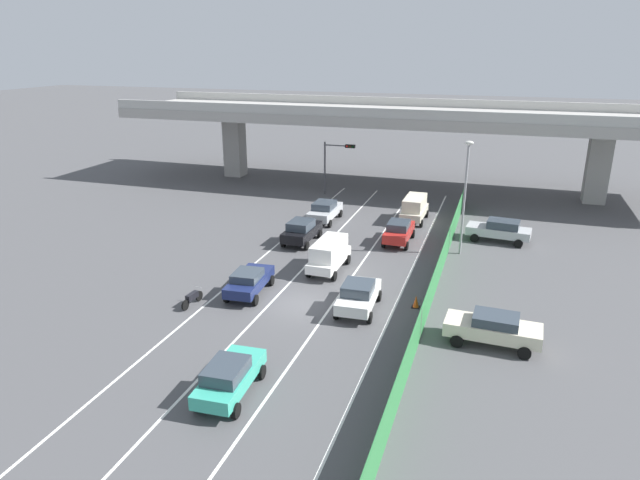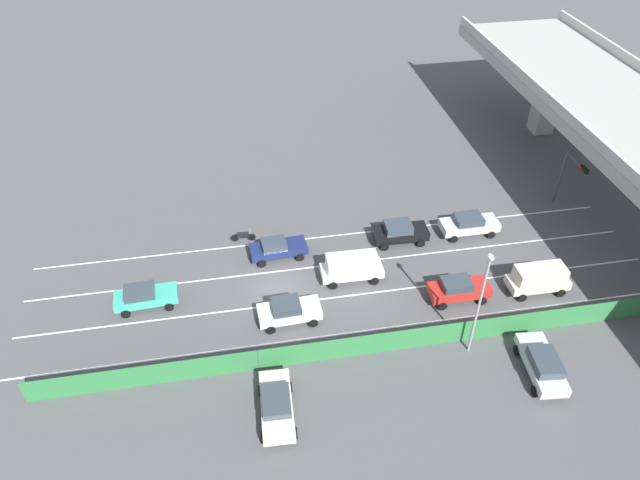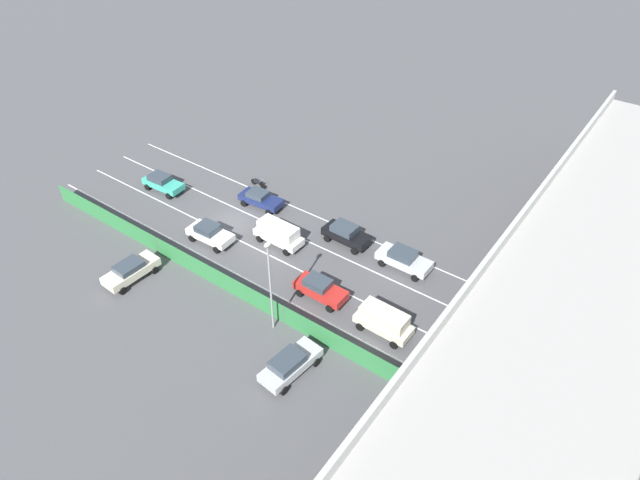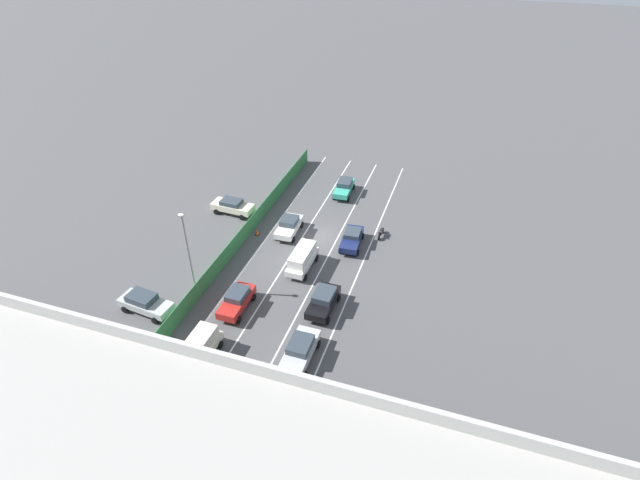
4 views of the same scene
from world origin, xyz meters
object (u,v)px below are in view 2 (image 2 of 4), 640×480
object	(u,v)px
car_hatchback_white	(289,310)
traffic_cone	(316,348)
car_sedan_navy	(278,248)
parked_wagon_silver	(542,364)
car_van_cream	(539,278)
motorcycle	(243,236)
street_lamp	(481,297)
car_van_white	(352,266)
traffic_light	(570,172)
car_sedan_red	(458,289)
car_taxi_teal	(144,296)
car_sedan_black	(400,232)
car_sedan_silver	(469,224)
parked_sedan_cream	(277,405)

from	to	relation	value
car_hatchback_white	traffic_cone	xyz separation A→B (m)	(3.05, 1.34, -0.58)
car_sedan_navy	parked_wagon_silver	size ratio (longest dim) A/B	0.92
car_van_cream	car_hatchback_white	distance (m)	17.96
motorcycle	street_lamp	world-z (taller)	street_lamp
car_sedan_navy	parked_wagon_silver	bearing A→B (deg)	46.37
car_van_white	street_lamp	bearing A→B (deg)	36.87
parked_wagon_silver	traffic_light	distance (m)	18.97
traffic_cone	car_van_white	bearing A→B (deg)	149.33
car_hatchback_white	car_sedan_red	xyz separation A→B (m)	(0.03, 12.05, 0.02)
car_van_white	car_hatchback_white	world-z (taller)	car_van_white
car_van_cream	car_hatchback_white	xyz separation A→B (m)	(-0.24, -17.95, -0.28)
car_van_cream	car_sedan_navy	distance (m)	19.22
car_taxi_teal	car_sedan_black	bearing A→B (deg)	101.02
car_sedan_black	traffic_light	bearing A→B (deg)	97.01
car_van_cream	car_van_white	xyz separation A→B (m)	(-3.56, -12.84, -0.01)
car_hatchback_white	traffic_light	xyz separation A→B (m)	(-8.76, 24.55, 2.77)
motorcycle	car_sedan_red	bearing A→B (deg)	57.41
car_sedan_navy	street_lamp	bearing A→B (deg)	44.05
car_sedan_black	motorcycle	world-z (taller)	car_sedan_black
car_sedan_black	parked_wagon_silver	bearing A→B (deg)	19.23
car_sedan_black	traffic_cone	distance (m)	13.11
car_van_cream	motorcycle	xyz separation A→B (m)	(-9.45, -20.37, -0.75)
car_sedan_red	parked_wagon_silver	bearing A→B (deg)	20.57
street_lamp	traffic_cone	world-z (taller)	street_lamp
motorcycle	car_sedan_silver	bearing A→B (deg)	82.90
parked_sedan_cream	traffic_light	size ratio (longest dim) A/B	0.91
car_sedan_red	parked_sedan_cream	world-z (taller)	car_sedan_red
car_sedan_silver	parked_wagon_silver	size ratio (longest dim) A/B	0.96
car_van_white	parked_wagon_silver	bearing A→B (deg)	42.34
parked_sedan_cream	street_lamp	xyz separation A→B (m)	(-2.67, 12.80, 3.91)
car_van_cream	traffic_light	world-z (taller)	traffic_light
car_hatchback_white	traffic_cone	world-z (taller)	car_hatchback_white
parked_sedan_cream	car_sedan_navy	bearing A→B (deg)	172.92
car_sedan_black	parked_sedan_cream	distance (m)	18.33
car_taxi_teal	parked_wagon_silver	distance (m)	26.55
traffic_light	car_taxi_teal	bearing A→B (deg)	-80.70
car_sedan_navy	car_sedan_red	world-z (taller)	car_sedan_red
car_van_white	parked_sedan_cream	distance (m)	12.65
car_van_cream	motorcycle	world-z (taller)	car_van_cream
car_hatchback_white	street_lamp	xyz separation A→B (m)	(4.66, 11.11, 3.91)
car_sedan_black	motorcycle	bearing A→B (deg)	-100.50
car_taxi_teal	car_van_cream	world-z (taller)	car_van_cream
car_sedan_red	street_lamp	xyz separation A→B (m)	(4.63, -0.94, 3.89)
car_van_cream	car_sedan_black	world-z (taller)	car_van_cream
parked_sedan_cream	street_lamp	world-z (taller)	street_lamp
car_sedan_black	motorcycle	xyz separation A→B (m)	(-2.27, -12.22, -0.51)
car_sedan_navy	car_sedan_silver	world-z (taller)	car_sedan_silver
car_sedan_navy	motorcycle	world-z (taller)	car_sedan_navy
motorcycle	car_van_cream	bearing A→B (deg)	65.12
car_taxi_teal	car_sedan_black	world-z (taller)	car_sedan_black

